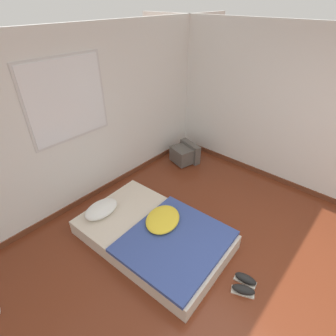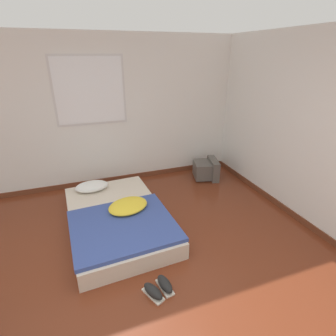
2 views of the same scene
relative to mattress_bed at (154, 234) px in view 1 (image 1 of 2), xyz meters
The scene contains 5 objects.
ground_plane 1.47m from the mattress_bed, 88.20° to the right, with size 20.00×20.00×0.00m, color maroon.
wall_back 1.89m from the mattress_bed, 88.34° to the left, with size 7.39×0.08×2.60m.
mattress_bed is the anchor object (origin of this frame).
crt_tv 2.17m from the mattress_bed, 26.93° to the left, with size 0.54×0.57×0.38m.
sneaker_pair 1.30m from the mattress_bed, 81.04° to the right, with size 0.32×0.32×0.10m.
Camera 1 is at (-1.78, -0.34, 2.88)m, focal length 28.00 mm.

